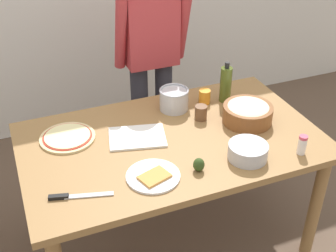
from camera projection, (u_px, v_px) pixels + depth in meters
ground at (171, 238)px, 2.81m from camera, size 8.00×8.00×0.00m
dining_table at (171, 152)px, 2.45m from camera, size 1.60×0.96×0.76m
person_cook at (151, 51)px, 2.94m from camera, size 0.49×0.25×1.62m
pizza_raw_on_board at (68, 137)px, 2.39m from camera, size 0.30×0.30×0.02m
plate_with_slice at (153, 176)px, 2.12m from camera, size 0.26×0.26×0.02m
popcorn_bowl at (248, 112)px, 2.51m from camera, size 0.28×0.28×0.11m
mixing_bowl_steel at (248, 151)px, 2.23m from camera, size 0.20×0.20×0.08m
olive_oil_bottle at (226, 84)px, 2.69m from camera, size 0.07×0.07×0.26m
steel_pot at (174, 99)px, 2.63m from camera, size 0.17×0.17×0.13m
cup_orange at (205, 97)px, 2.70m from camera, size 0.07×0.07×0.08m
cup_small_brown at (201, 113)px, 2.54m from camera, size 0.07×0.07×0.08m
salt_shaker at (302, 145)px, 2.26m from camera, size 0.04×0.04×0.11m
cutting_board_white at (137, 137)px, 2.40m from camera, size 0.34×0.28×0.01m
chef_knife at (73, 196)px, 2.00m from camera, size 0.29×0.10×0.02m
avocado at (199, 165)px, 2.15m from camera, size 0.06×0.06×0.07m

